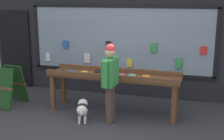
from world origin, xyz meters
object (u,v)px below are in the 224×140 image
object	(u,v)px
person_browsing	(110,78)
small_dog	(82,108)
sandwich_board_sign	(10,86)
display_table_main	(113,79)

from	to	relation	value
person_browsing	small_dog	size ratio (longest dim) A/B	3.02
sandwich_board_sign	person_browsing	bearing A→B (deg)	0.17
display_table_main	small_dog	distance (m)	0.94
display_table_main	sandwich_board_sign	distance (m)	2.45
small_dog	sandwich_board_sign	bearing A→B (deg)	60.85
small_dog	sandwich_board_sign	xyz separation A→B (m)	(-1.95, 0.42, 0.19)
small_dog	sandwich_board_sign	distance (m)	2.01
display_table_main	sandwich_board_sign	bearing A→B (deg)	-174.34
person_browsing	sandwich_board_sign	xyz separation A→B (m)	(-2.51, 0.30, -0.46)
display_table_main	sandwich_board_sign	xyz separation A→B (m)	(-2.42, -0.24, -0.29)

